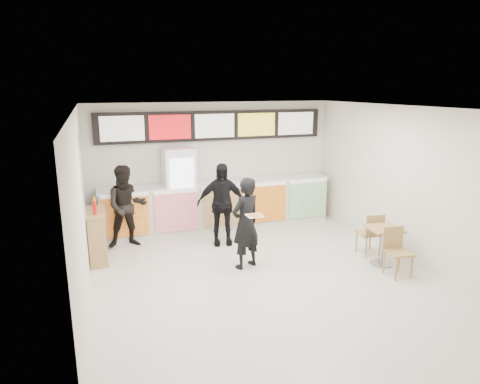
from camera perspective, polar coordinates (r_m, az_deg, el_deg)
name	(u,v)px	position (r m, az deg, el deg)	size (l,w,h in m)	color
floor	(268,280)	(7.78, 3.77, -11.64)	(7.00, 7.00, 0.00)	beige
ceiling	(271,109)	(7.03, 4.16, 11.03)	(7.00, 7.00, 0.00)	white
wall_back	(214,164)	(10.50, -3.53, 3.70)	(6.00, 6.00, 0.00)	silver
wall_left	(82,215)	(6.72, -20.36, -2.95)	(7.00, 7.00, 0.00)	silver
wall_right	(414,186)	(8.85, 22.15, 0.79)	(7.00, 7.00, 0.00)	silver
service_counter	(219,205)	(10.32, -2.84, -1.75)	(5.56, 0.77, 1.14)	silver
menu_board	(214,126)	(10.29, -3.48, 8.83)	(5.50, 0.14, 0.70)	black
drinks_fridge	(180,191)	(10.01, -8.04, 0.18)	(0.70, 0.67, 2.00)	white
mirror_panel	(83,169)	(9.05, -20.23, 2.85)	(0.01, 2.00, 1.50)	#B2B7BF
customer_main	(246,223)	(7.98, 0.76, -4.19)	(0.64, 0.42, 1.74)	black
customer_left	(127,206)	(9.35, -14.87, -1.88)	(0.86, 0.67, 1.77)	black
customer_mid	(221,204)	(9.18, -2.51, -1.62)	(1.05, 0.44, 1.79)	black
pizza_slice	(254,215)	(7.49, 1.94, -3.11)	(0.36, 0.36, 0.02)	beige
cafe_table	(383,239)	(8.67, 18.55, -5.95)	(0.66, 1.54, 0.88)	tan
condiment_ledge	(97,236)	(8.83, -18.51, -5.54)	(0.37, 0.91, 1.22)	tan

